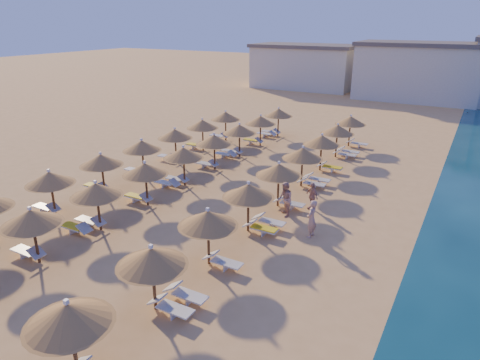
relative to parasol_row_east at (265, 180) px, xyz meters
The scene contains 9 objects.
ground 4.22m from the parasol_row_east, 132.73° to the right, with size 220.00×220.00×0.00m, color tan.
hotel_blocks 43.37m from the parasol_row_east, 88.12° to the left, with size 46.09×11.08×8.10m.
parasol_row_east is the anchor object (origin of this frame).
parasol_row_west 6.51m from the parasol_row_east, behind, with size 2.57×34.49×2.65m.
parasol_row_inland 10.05m from the parasol_row_east, 169.83° to the left, with size 2.57×23.85×2.65m.
loungers 5.03m from the parasol_row_east, behind, with size 13.05×32.49×0.66m.
beachgoer_c 3.19m from the parasol_row_east, 50.92° to the left, with size 0.93×0.39×1.59m, color tan.
beachgoer_b 1.63m from the parasol_row_east, 41.07° to the left, with size 0.92×0.72×1.90m, color tan.
beachgoer_a 3.28m from the parasol_row_east, 15.83° to the right, with size 0.70×0.46×1.92m, color tan.
Camera 1 is at (11.55, -15.98, 9.90)m, focal length 32.00 mm.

